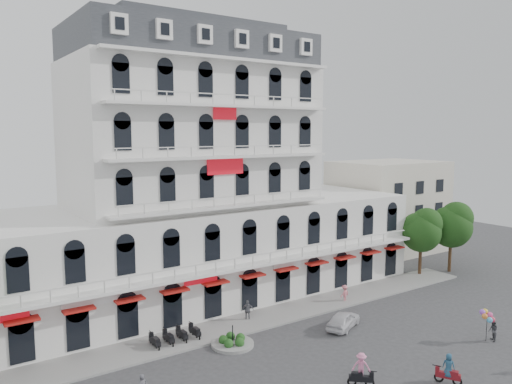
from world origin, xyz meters
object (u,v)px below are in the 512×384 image
at_px(parked_car, 343,320).
at_px(rider_center, 361,369).
at_px(rider_east, 448,369).
at_px(balloon_vendor, 491,325).

relative_size(parked_car, rider_center, 1.81).
bearing_deg(rider_center, parked_car, 94.28).
relative_size(parked_car, rider_east, 2.02).
bearing_deg(balloon_vendor, parked_car, 132.24).
bearing_deg(rider_center, rider_east, 11.37).
height_order(parked_car, rider_east, rider_east).
height_order(rider_center, balloon_vendor, balloon_vendor).
height_order(parked_car, rider_center, rider_center).
bearing_deg(rider_center, balloon_vendor, 38.81).
xyz_separation_m(rider_east, rider_center, (-4.84, 2.86, 0.21)).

